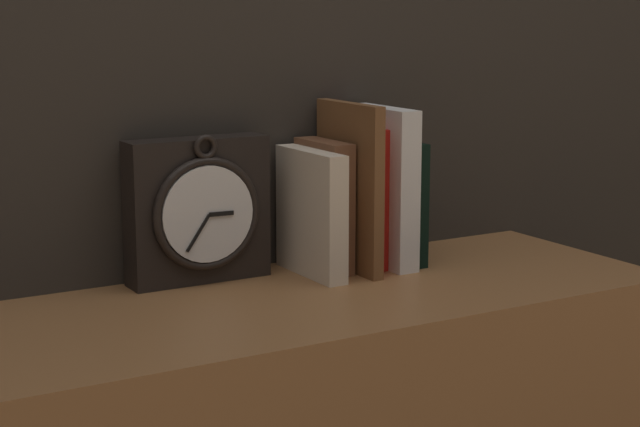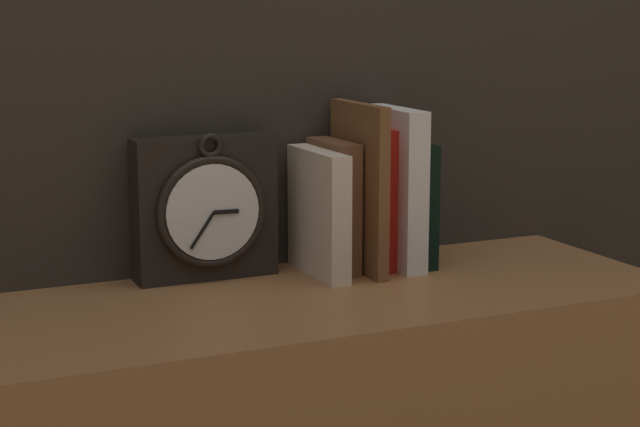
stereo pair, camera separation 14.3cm
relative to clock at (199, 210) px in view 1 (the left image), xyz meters
name	(u,v)px [view 1 (the left image)]	position (x,y,z in m)	size (l,w,h in m)	color
clock	(199,210)	(0.00, 0.00, 0.00)	(0.21, 0.07, 0.21)	black
book_slot0_cream	(311,213)	(0.16, -0.05, -0.01)	(0.03, 0.16, 0.18)	beige
book_slot1_brown	(324,206)	(0.19, -0.03, -0.01)	(0.04, 0.12, 0.19)	brown
book_slot2_brown	(349,187)	(0.22, -0.05, 0.02)	(0.02, 0.16, 0.25)	brown
book_slot3_red	(358,196)	(0.25, -0.03, 0.00)	(0.03, 0.12, 0.21)	#B41A13
book_slot4_white	(382,186)	(0.28, -0.04, 0.02)	(0.04, 0.15, 0.24)	silver
book_slot5_black	(396,201)	(0.31, -0.04, -0.01)	(0.03, 0.13, 0.19)	black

